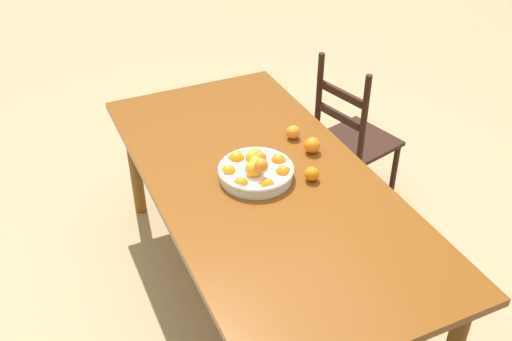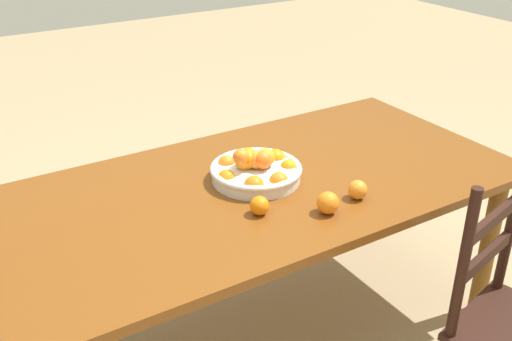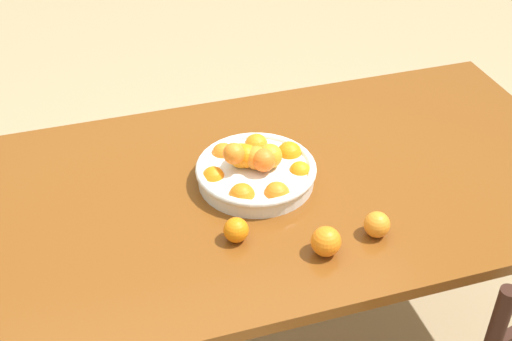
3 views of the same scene
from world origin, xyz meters
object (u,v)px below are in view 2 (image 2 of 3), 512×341
Objects in this scene: orange_loose_0 at (328,203)px; orange_loose_2 at (259,206)px; orange_loose_1 at (358,190)px; fruit_bowl at (256,170)px; dining_table at (254,202)px.

orange_loose_2 is at bearing -29.42° from orange_loose_0.
orange_loose_1 is at bearing 165.88° from orange_loose_2.
fruit_bowl is at bearing -53.11° from orange_loose_1.
fruit_bowl is 5.02× the size of orange_loose_1.
orange_loose_0 is at bearing 103.50° from fruit_bowl.
dining_table is 0.12m from fruit_bowl.
fruit_bowl is 4.47× the size of orange_loose_0.
orange_loose_1 is at bearing -170.72° from orange_loose_0.
dining_table is at bearing -71.24° from orange_loose_0.
dining_table is at bearing 44.17° from fruit_bowl.
orange_loose_2 is at bearing -14.12° from orange_loose_1.
orange_loose_2 is at bearing 63.81° from dining_table.
fruit_bowl reaches higher than dining_table.
fruit_bowl is 0.35m from orange_loose_0.
orange_loose_0 is at bearing 150.58° from orange_loose_2.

